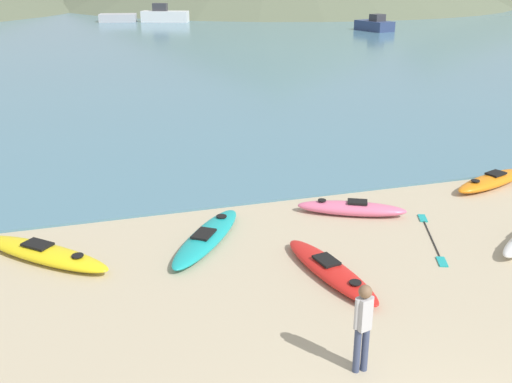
% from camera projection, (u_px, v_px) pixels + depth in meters
% --- Properties ---
extents(bay_water, '(160.00, 70.00, 0.06)m').
position_uv_depth(bay_water, '(121.00, 44.00, 46.99)').
color(bay_water, teal).
rests_on(bay_water, ground_plane).
extents(kayak_on_sand_0, '(2.52, 3.11, 0.33)m').
position_uv_depth(kayak_on_sand_0, '(207.00, 237.00, 13.61)').
color(kayak_on_sand_0, teal).
rests_on(kayak_on_sand_0, ground_plane).
extents(kayak_on_sand_1, '(2.72, 1.74, 0.39)m').
position_uv_depth(kayak_on_sand_1, '(352.00, 208.00, 15.12)').
color(kayak_on_sand_1, '#E5668C').
rests_on(kayak_on_sand_1, ground_plane).
extents(kayak_on_sand_4, '(1.20, 3.15, 0.32)m').
position_uv_depth(kayak_on_sand_4, '(330.00, 270.00, 12.15)').
color(kayak_on_sand_4, red).
rests_on(kayak_on_sand_4, ground_plane).
extents(kayak_on_sand_5, '(2.98, 2.89, 0.36)m').
position_uv_depth(kayak_on_sand_5, '(44.00, 253.00, 12.81)').
color(kayak_on_sand_5, yellow).
rests_on(kayak_on_sand_5, ground_plane).
extents(kayak_on_sand_6, '(3.07, 1.67, 0.38)m').
position_uv_depth(kayak_on_sand_6, '(492.00, 181.00, 17.07)').
color(kayak_on_sand_6, orange).
rests_on(kayak_on_sand_6, ground_plane).
extents(person_near_foreground, '(0.31, 0.22, 1.52)m').
position_uv_depth(person_near_foreground, '(363.00, 323.00, 9.07)').
color(person_near_foreground, '#384260').
rests_on(person_near_foreground, ground_plane).
extents(moored_boat_0, '(5.12, 3.24, 1.92)m').
position_uv_depth(moored_boat_0, '(165.00, 15.00, 63.70)').
color(moored_boat_0, white).
rests_on(moored_boat_0, bay_water).
extents(moored_boat_1, '(4.17, 2.74, 0.81)m').
position_uv_depth(moored_boat_1, '(118.00, 18.00, 64.12)').
color(moored_boat_1, '#B2B2B7').
rests_on(moored_boat_1, bay_water).
extents(moored_boat_3, '(2.74, 3.90, 1.51)m').
position_uv_depth(moored_boat_3, '(375.00, 25.00, 55.53)').
color(moored_boat_3, navy).
rests_on(moored_boat_3, bay_water).
extents(loose_paddle, '(1.20, 2.65, 0.03)m').
position_uv_depth(loose_paddle, '(432.00, 238.00, 13.85)').
color(loose_paddle, black).
rests_on(loose_paddle, ground_plane).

